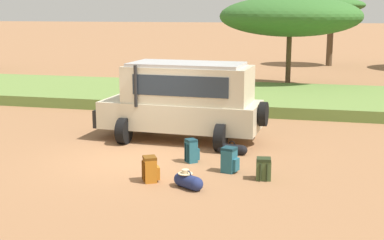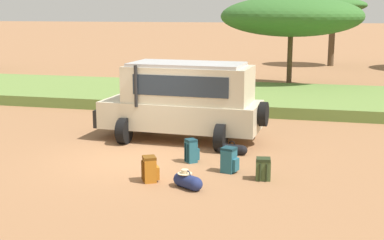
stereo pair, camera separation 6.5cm
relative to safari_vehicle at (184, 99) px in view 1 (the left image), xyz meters
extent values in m
plane|color=#936642|center=(-0.64, -2.48, -1.29)|extent=(320.00, 320.00, 0.00)
cube|color=olive|center=(-0.64, 7.54, -1.07)|extent=(120.00, 7.00, 0.44)
cube|color=beige|center=(-0.11, 0.01, -0.47)|extent=(4.98, 2.11, 0.84)
cube|color=beige|center=(0.14, -0.01, 0.50)|extent=(3.90, 1.95, 1.10)
cube|color=#232D38|center=(-1.38, 0.06, 0.45)|extent=(0.13, 1.56, 0.77)
cube|color=#232D38|center=(0.10, -0.91, 0.55)|extent=(2.94, 0.17, 0.60)
cube|color=#232D38|center=(0.18, 0.90, 0.55)|extent=(2.94, 0.17, 0.60)
cube|color=#B7B7B7|center=(0.09, 0.00, 1.10)|extent=(3.50, 1.86, 0.10)
cube|color=black|center=(-2.68, 0.12, -0.64)|extent=(0.23, 1.62, 0.56)
cylinder|color=black|center=(-1.25, -0.91, 0.50)|extent=(0.10, 0.10, 1.25)
cylinder|color=black|center=(-1.67, -0.90, -0.89)|extent=(0.31, 0.81, 0.80)
cylinder|color=black|center=(-1.58, 1.04, -0.89)|extent=(0.31, 0.81, 0.80)
cylinder|color=black|center=(1.37, -1.03, -0.89)|extent=(0.31, 0.81, 0.80)
cylinder|color=black|center=(1.45, 0.91, -0.89)|extent=(0.31, 0.81, 0.80)
cylinder|color=black|center=(2.48, -0.11, -0.32)|extent=(0.25, 0.74, 0.74)
cube|color=#235B6B|center=(0.82, -2.37, -1.01)|extent=(0.39, 0.39, 0.57)
cube|color=#235B6B|center=(0.94, -2.26, -1.08)|extent=(0.21, 0.22, 0.31)
cube|color=#13323A|center=(0.82, -2.37, -0.69)|extent=(0.39, 0.39, 0.07)
cylinder|color=#13323A|center=(0.67, -2.42, -1.01)|extent=(0.04, 0.04, 0.49)
cylinder|color=#13323A|center=(0.76, -2.52, -1.01)|extent=(0.04, 0.04, 0.49)
cube|color=#42562D|center=(2.88, -3.42, -1.06)|extent=(0.39, 0.33, 0.48)
cube|color=#42562D|center=(2.86, -3.24, -1.12)|extent=(0.27, 0.12, 0.26)
cube|color=#242F19|center=(2.88, -3.42, -0.79)|extent=(0.37, 0.35, 0.07)
cylinder|color=#242F19|center=(2.83, -3.59, -1.06)|extent=(0.04, 0.04, 0.41)
cylinder|color=#242F19|center=(2.98, -3.57, -1.06)|extent=(0.04, 0.04, 0.41)
cube|color=#235B6B|center=(1.97, -3.00, -1.01)|extent=(0.39, 0.41, 0.58)
cube|color=#235B6B|center=(2.15, -3.06, -1.08)|extent=(0.14, 0.26, 0.32)
cube|color=#13323A|center=(1.97, -3.00, -0.69)|extent=(0.40, 0.40, 0.07)
cylinder|color=#13323A|center=(1.81, -2.88, -1.01)|extent=(0.04, 0.04, 0.49)
cylinder|color=#13323A|center=(1.77, -3.03, -1.01)|extent=(0.04, 0.04, 0.49)
cube|color=#B26619|center=(0.27, -4.22, -1.02)|extent=(0.42, 0.45, 0.55)
cube|color=#B26619|center=(0.43, -4.14, -1.09)|extent=(0.20, 0.27, 0.30)
cube|color=#62380E|center=(0.27, -4.22, -0.71)|extent=(0.42, 0.44, 0.07)
cylinder|color=#62380E|center=(0.09, -4.23, -1.02)|extent=(0.04, 0.04, 0.47)
cylinder|color=#62380E|center=(0.17, -4.37, -1.02)|extent=(0.04, 0.04, 0.47)
cylinder|color=navy|center=(1.28, -4.47, -1.13)|extent=(0.61, 0.55, 0.32)
sphere|color=navy|center=(1.06, -4.34, -1.13)|extent=(0.32, 0.32, 0.32)
sphere|color=navy|center=(1.50, -4.61, -1.13)|extent=(0.32, 0.32, 0.32)
torus|color=#121834|center=(1.28, -4.47, -0.95)|extent=(0.15, 0.11, 0.16)
cylinder|color=beige|center=(1.20, -4.42, -0.96)|extent=(0.34, 0.34, 0.02)
cylinder|color=beige|center=(1.20, -4.42, -0.91)|extent=(0.17, 0.17, 0.09)
cylinder|color=black|center=(1.75, -1.29, -1.15)|extent=(0.65, 0.36, 0.28)
sphere|color=black|center=(2.05, -1.33, -1.15)|extent=(0.28, 0.28, 0.28)
sphere|color=black|center=(1.44, -1.26, -1.15)|extent=(0.28, 0.28, 0.28)
torus|color=black|center=(1.75, -1.29, -0.99)|extent=(0.17, 0.04, 0.16)
cylinder|color=brown|center=(2.36, 12.10, 0.12)|extent=(0.26, 0.26, 2.83)
ellipsoid|color=#336628|center=(2.36, 12.10, 2.40)|extent=(7.18, 6.24, 2.04)
cylinder|color=brown|center=(4.46, 24.61, 0.66)|extent=(0.44, 0.44, 3.90)
ellipsoid|color=#336628|center=(4.46, 24.61, 3.05)|extent=(4.71, 4.10, 1.05)
camera|label=1|loc=(4.20, -15.81, 2.73)|focal=50.00mm
camera|label=2|loc=(4.26, -15.80, 2.73)|focal=50.00mm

